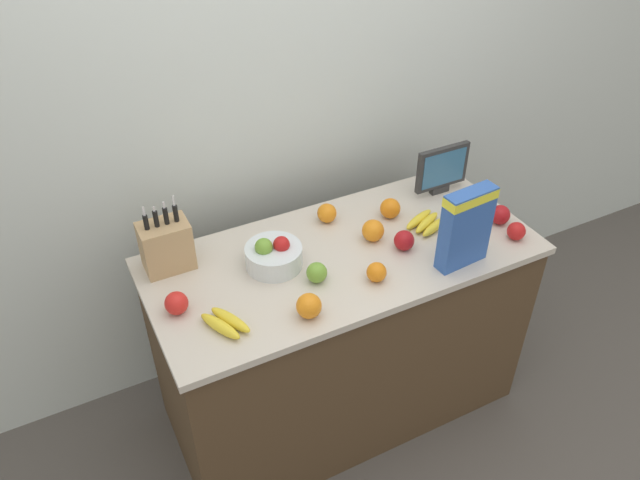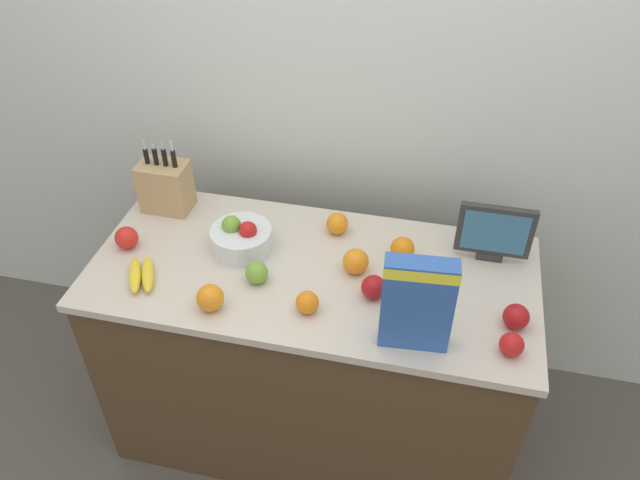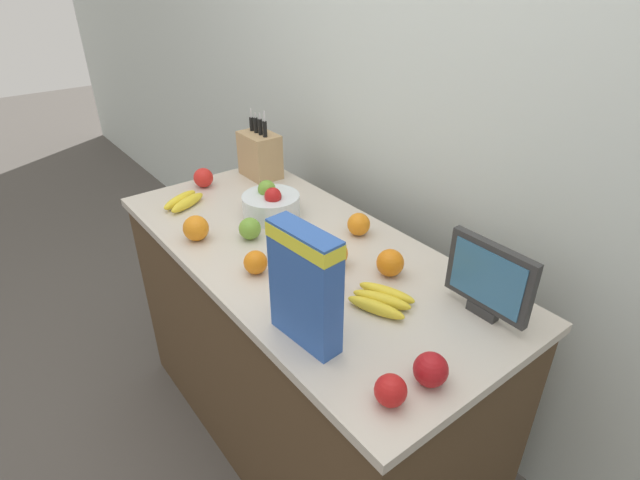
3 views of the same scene
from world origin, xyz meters
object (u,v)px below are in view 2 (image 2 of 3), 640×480
object	(u,v)px
apple_leftmost	(127,238)
orange_front_right	(307,302)
orange_by_cereal	(402,249)
apple_near_bananas	(257,273)
apple_middle	(373,287)
knife_block	(165,186)
orange_mid_left	(356,261)
banana_bunch_left	(141,274)
apple_rear	(512,345)
orange_back_center	(210,298)
small_monitor	(495,232)
apple_by_knife_block	(516,317)
banana_bunch_right	(427,283)
cereal_box	(418,301)
orange_front_center	(337,224)
fruit_bowl	(241,238)

from	to	relation	value
apple_leftmost	orange_front_right	bearing A→B (deg)	-13.46
orange_by_cereal	apple_near_bananas	bearing A→B (deg)	-153.72
apple_middle	orange_by_cereal	size ratio (longest dim) A/B	0.94
knife_block	orange_mid_left	size ratio (longest dim) A/B	3.40
banana_bunch_left	orange_mid_left	distance (m)	0.71
orange_front_right	apple_rear	bearing A→B (deg)	-3.28
banana_bunch_left	orange_back_center	bearing A→B (deg)	-15.43
small_monitor	apple_by_knife_block	world-z (taller)	small_monitor
orange_mid_left	orange_by_cereal	bearing A→B (deg)	35.42
banana_bunch_right	orange_mid_left	world-z (taller)	orange_mid_left
cereal_box	apple_leftmost	xyz separation A→B (m)	(-1.02, 0.22, -0.13)
apple_leftmost	apple_near_bananas	bearing A→B (deg)	-8.09
orange_by_cereal	small_monitor	bearing A→B (deg)	11.73
small_monitor	apple_rear	xyz separation A→B (m)	(0.07, -0.41, -0.08)
knife_block	orange_back_center	bearing A→B (deg)	-53.64
banana_bunch_right	orange_by_cereal	world-z (taller)	orange_by_cereal
orange_front_center	orange_mid_left	distance (m)	0.22
small_monitor	orange_mid_left	xyz separation A→B (m)	(-0.44, -0.16, -0.07)
cereal_box	banana_bunch_right	distance (m)	0.29
apple_middle	apple_leftmost	size ratio (longest dim) A/B	0.98
fruit_bowl	banana_bunch_left	distance (m)	0.36
orange_front_right	banana_bunch_right	bearing A→B (deg)	28.24
apple_by_knife_block	orange_front_right	size ratio (longest dim) A/B	1.10
fruit_bowl	orange_back_center	bearing A→B (deg)	-90.42
banana_bunch_right	apple_by_knife_block	xyz separation A→B (m)	(0.28, -0.11, 0.02)
apple_by_knife_block	orange_by_cereal	size ratio (longest dim) A/B	0.96
cereal_box	banana_bunch_left	size ratio (longest dim) A/B	1.66
apple_near_bananas	orange_back_center	world-z (taller)	orange_back_center
orange_front_right	orange_back_center	bearing A→B (deg)	-169.72
orange_back_center	apple_near_bananas	bearing A→B (deg)	54.85
banana_bunch_right	apple_near_bananas	xyz separation A→B (m)	(-0.55, -0.10, 0.02)
apple_near_bananas	orange_front_center	bearing A→B (deg)	56.80
apple_near_bananas	orange_front_center	xyz separation A→B (m)	(0.20, 0.31, 0.00)
small_monitor	apple_middle	bearing A→B (deg)	-143.46
small_monitor	orange_front_center	size ratio (longest dim) A/B	3.13
fruit_bowl	orange_front_right	xyz separation A→B (m)	(0.30, -0.25, -0.01)
apple_rear	small_monitor	bearing A→B (deg)	99.09
fruit_bowl	apple_by_knife_block	world-z (taller)	fruit_bowl
orange_back_center	orange_mid_left	bearing A→B (deg)	33.16
banana_bunch_left	orange_front_right	bearing A→B (deg)	-2.10
apple_near_bananas	orange_back_center	bearing A→B (deg)	-125.15
banana_bunch_left	fruit_bowl	bearing A→B (deg)	39.44
banana_bunch_left	cereal_box	bearing A→B (deg)	-4.83
apple_by_knife_block	apple_middle	xyz separation A→B (m)	(-0.44, 0.03, -0.00)
apple_rear	orange_back_center	world-z (taller)	orange_back_center
banana_bunch_right	orange_mid_left	bearing A→B (deg)	174.04
apple_near_bananas	apple_middle	xyz separation A→B (m)	(0.38, 0.02, 0.00)
knife_block	orange_by_cereal	distance (m)	0.91
fruit_bowl	apple_by_knife_block	distance (m)	0.94
cereal_box	orange_front_center	distance (m)	0.58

